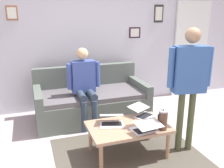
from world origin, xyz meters
name	(u,v)px	position (x,y,z in m)	size (l,w,h in m)	color
ground_plane	(133,162)	(0.00, 0.00, 0.00)	(7.68, 7.68, 0.00)	#AC9FA3
area_rug	(131,158)	(0.00, -0.09, 0.00)	(1.90, 1.63, 0.01)	#4E483E
back_wall	(89,38)	(0.00, -2.20, 1.35)	(7.04, 0.11, 2.70)	silver
interior_door	(190,49)	(-2.27, -2.11, 1.02)	(0.82, 0.09, 2.05)	silver
couch	(91,101)	(0.15, -1.53, 0.30)	(1.92, 0.95, 0.88)	#555F57
coffee_table	(128,129)	(0.00, -0.19, 0.37)	(1.03, 0.65, 0.42)	#A48063
laptop_left	(143,113)	(-0.32, -0.41, 0.46)	(0.41, 0.43, 0.13)	silver
laptop_center	(145,128)	(-0.14, 0.03, 0.47)	(0.35, 0.36, 0.14)	silver
laptop_right	(112,121)	(0.19, -0.29, 0.46)	(0.38, 0.36, 0.14)	silver
french_press	(163,120)	(-0.37, 0.05, 0.55)	(0.13, 0.11, 0.28)	#4C3323
person_standing	(189,75)	(-0.77, -0.05, 1.06)	(0.58, 0.26, 1.66)	#484F32
person_seated	(84,82)	(0.31, -1.30, 0.73)	(0.55, 0.51, 1.28)	#2D3B4D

